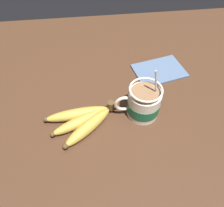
# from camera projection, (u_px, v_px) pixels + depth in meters

# --- Properties ---
(table) EXTENTS (1.16, 1.16, 0.03)m
(table) POSITION_uv_depth(u_px,v_px,m) (131.00, 115.00, 0.67)
(table) COLOR #422819
(table) RESTS_ON ground
(coffee_mug) EXTENTS (0.13, 0.09, 0.17)m
(coffee_mug) POSITION_uv_depth(u_px,v_px,m) (143.00, 103.00, 0.62)
(coffee_mug) COLOR beige
(coffee_mug) RESTS_ON table
(banana_bunch) EXTENTS (0.21, 0.14, 0.04)m
(banana_bunch) POSITION_uv_depth(u_px,v_px,m) (83.00, 120.00, 0.62)
(banana_bunch) COLOR #4C381E
(banana_bunch) RESTS_ON table
(napkin) EXTENTS (0.19, 0.15, 0.01)m
(napkin) POSITION_uv_depth(u_px,v_px,m) (159.00, 71.00, 0.77)
(napkin) COLOR slate
(napkin) RESTS_ON table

